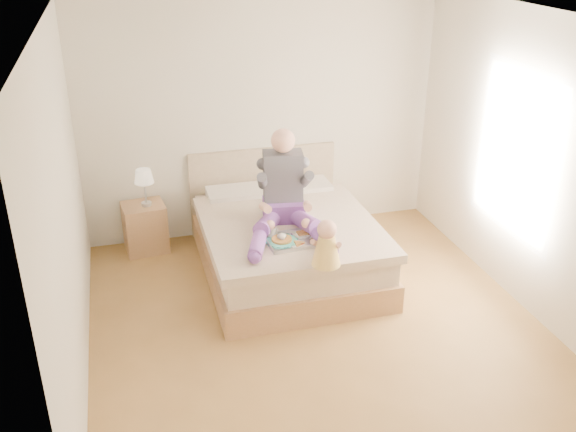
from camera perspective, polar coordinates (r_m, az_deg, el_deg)
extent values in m
cube|color=brown|center=(5.95, 2.47, -9.55)|extent=(4.00, 4.20, 0.01)
cube|color=white|center=(4.94, 3.07, 17.18)|extent=(4.00, 4.20, 0.02)
cube|color=beige|center=(7.21, -2.39, 8.73)|extent=(4.00, 0.02, 2.70)
cube|color=beige|center=(3.60, 13.11, -9.96)|extent=(4.00, 0.02, 2.70)
cube|color=beige|center=(5.09, -19.22, 0.16)|extent=(0.02, 4.20, 2.70)
cube|color=beige|center=(6.18, 20.76, 4.25)|extent=(0.02, 4.20, 2.70)
cube|color=white|center=(6.30, 19.70, 5.31)|extent=(0.02, 1.30, 1.60)
cube|color=#FFEBD1|center=(6.30, 19.66, 5.31)|extent=(0.01, 1.18, 1.48)
cube|color=#946C45|center=(6.70, -0.11, -3.81)|extent=(1.68, 2.13, 0.28)
cube|color=beige|center=(6.58, -0.11, -1.83)|extent=(1.60, 2.05, 0.24)
cube|color=beige|center=(6.38, 0.24, -1.09)|extent=(1.70, 1.80, 0.09)
cube|color=white|center=(7.08, -4.66, 1.82)|extent=(0.62, 0.40, 0.14)
cube|color=white|center=(7.24, 1.25, 2.45)|extent=(0.62, 0.40, 0.14)
cube|color=#9C896B|center=(7.49, -2.26, 2.45)|extent=(1.70, 0.08, 1.00)
cube|color=#946C45|center=(7.23, -12.59, -1.00)|extent=(0.49, 0.44, 0.54)
cylinder|color=silver|center=(7.09, -12.47, 1.06)|extent=(0.11, 0.11, 0.04)
cylinder|color=silver|center=(7.04, -12.57, 2.05)|extent=(0.02, 0.02, 0.23)
cone|color=beige|center=(6.97, -12.71, 3.47)|extent=(0.20, 0.20, 0.15)
cube|color=#6C3C96|center=(6.44, -0.40, 0.57)|extent=(0.45, 0.38, 0.19)
cube|color=#3D3C45|center=(6.37, -0.46, 3.52)|extent=(0.42, 0.29, 0.51)
sphere|color=#F8B59B|center=(6.21, -0.44, 6.72)|extent=(0.23, 0.23, 0.23)
cylinder|color=#6C3C96|center=(6.20, -1.74, -0.56)|extent=(0.41, 0.56, 0.23)
cylinder|color=#6C3C96|center=(5.84, -2.70, -2.47)|extent=(0.29, 0.51, 0.13)
sphere|color=#6C3C96|center=(5.63, -2.99, -3.69)|extent=(0.12, 0.12, 0.12)
cylinder|color=#3D3C45|center=(6.21, -2.30, 3.13)|extent=(0.18, 0.33, 0.26)
cylinder|color=#F8B59B|center=(6.10, -2.04, 0.74)|extent=(0.10, 0.33, 0.17)
sphere|color=#F8B59B|center=(6.00, -1.61, -0.80)|extent=(0.09, 0.09, 0.09)
cylinder|color=#6C3C96|center=(6.23, 1.40, -0.42)|extent=(0.26, 0.57, 0.23)
cylinder|color=#6C3C96|center=(5.89, 3.12, -2.20)|extent=(0.14, 0.49, 0.13)
sphere|color=#6C3C96|center=(5.70, 3.90, -3.35)|extent=(0.12, 0.12, 0.12)
cylinder|color=#3D3C45|center=(6.24, 1.63, 3.28)|extent=(0.11, 0.32, 0.26)
cylinder|color=#F8B59B|center=(6.13, 1.75, 0.90)|extent=(0.16, 0.34, 0.17)
sphere|color=#F8B59B|center=(6.03, 1.63, -0.65)|extent=(0.09, 0.09, 0.09)
cube|color=silver|center=(6.01, 0.38, -2.26)|extent=(0.51, 0.42, 0.01)
cylinder|color=#40BAAF|center=(5.98, -0.56, -2.24)|extent=(0.29, 0.29, 0.02)
cylinder|color=#B7803C|center=(5.97, -0.56, -2.08)|extent=(0.19, 0.19, 0.02)
cylinder|color=white|center=(6.06, -1.49, -1.44)|extent=(0.08, 0.08, 0.10)
torus|color=white|center=(6.07, -1.03, -1.35)|extent=(0.02, 0.07, 0.07)
cylinder|color=olive|center=(6.04, -1.49, -1.05)|extent=(0.08, 0.08, 0.01)
cylinder|color=white|center=(6.11, 1.25, -1.65)|extent=(0.16, 0.16, 0.01)
cube|color=#B7803C|center=(6.10, 1.25, -1.52)|extent=(0.10, 0.09, 0.02)
cylinder|color=white|center=(5.92, 0.94, -2.59)|extent=(0.16, 0.16, 0.01)
ellipsoid|color=#B42813|center=(5.91, 1.17, -2.48)|extent=(0.04, 0.03, 0.01)
cylinder|color=white|center=(6.09, 1.91, -1.13)|extent=(0.07, 0.07, 0.13)
cylinder|color=orange|center=(6.10, 1.91, -1.16)|extent=(0.07, 0.07, 0.12)
cylinder|color=white|center=(5.96, 2.23, -2.24)|extent=(0.07, 0.07, 0.04)
cylinder|color=#432209|center=(5.96, 2.23, -2.25)|extent=(0.06, 0.06, 0.03)
cone|color=#FFCD50|center=(5.58, 3.43, -3.06)|extent=(0.26, 0.26, 0.28)
sphere|color=#F8B59B|center=(5.49, 3.48, -1.20)|extent=(0.17, 0.17, 0.17)
cylinder|color=#F8B59B|center=(5.74, 3.17, -3.22)|extent=(0.16, 0.19, 0.07)
sphere|color=#F8B59B|center=(5.83, 3.29, -2.78)|extent=(0.06, 0.06, 0.06)
cylinder|color=#F8B59B|center=(5.58, 2.44, -2.42)|extent=(0.13, 0.13, 0.12)
cylinder|color=#F8B59B|center=(5.73, 4.11, -3.33)|extent=(0.12, 0.20, 0.07)
sphere|color=#F8B59B|center=(5.81, 4.32, -2.89)|extent=(0.06, 0.06, 0.06)
cylinder|color=#F8B59B|center=(5.55, 4.49, -2.64)|extent=(0.08, 0.15, 0.12)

